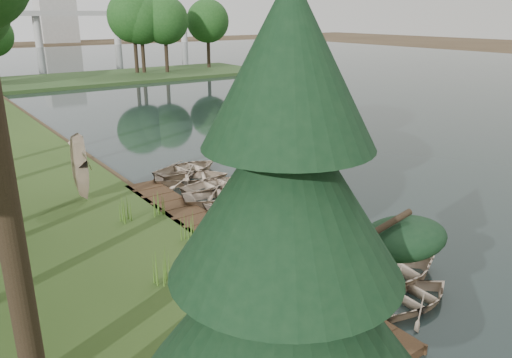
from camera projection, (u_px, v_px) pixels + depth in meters
ground at (263, 237)px, 19.18m from camera, size 300.00×300.00×0.00m
water at (383, 96)px, 51.16m from camera, size 130.00×200.00×0.05m
boardwalk at (228, 244)px, 18.25m from camera, size 1.60×16.00×0.30m
peninsula at (77, 80)px, 62.08m from camera, size 50.00×14.00×0.45m
far_trees at (42, 28)px, 58.27m from camera, size 45.60×5.60×8.80m
bridge at (1, 17)px, 116.25m from camera, size 95.90×4.00×8.60m
building_a at (55, 9)px, 140.83m from camera, size 10.00×8.00×18.00m
rowboat_0 at (412, 295)px, 14.59m from camera, size 3.09×2.28×0.62m
rowboat_1 at (389, 270)px, 15.80m from camera, size 4.41×3.45×0.83m
rowboat_2 at (352, 259)px, 16.61m from camera, size 3.67×2.81×0.71m
rowboat_3 at (319, 235)px, 18.46m from camera, size 3.40×2.69×0.63m
rowboat_4 at (293, 225)px, 19.24m from camera, size 3.68×2.73×0.73m
rowboat_5 at (275, 216)px, 20.24m from camera, size 3.52×2.87×0.64m
rowboat_6 at (243, 202)px, 21.60m from camera, size 3.92×3.22×0.71m
rowboat_7 at (227, 194)px, 22.43m from camera, size 4.71×3.98×0.83m
rowboat_8 at (216, 184)px, 23.93m from camera, size 3.49×2.54×0.71m
rowboat_9 at (192, 176)px, 25.00m from camera, size 4.45×3.92×0.77m
rowboat_10 at (187, 167)px, 26.32m from camera, size 4.10×3.22×0.77m
stored_rowboat at (85, 193)px, 22.03m from camera, size 3.00×2.16×0.62m
pine_tree at (286, 239)px, 6.07m from camera, size 3.80×3.80×8.35m
reeds_0 at (163, 268)px, 15.18m from camera, size 0.60×0.60×1.04m
reeds_1 at (188, 227)px, 18.10m from camera, size 0.60×0.60×1.02m
reeds_2 at (125, 208)px, 19.68m from camera, size 0.60×0.60×1.12m
reeds_3 at (157, 203)px, 20.45m from camera, size 0.60×0.60×0.98m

